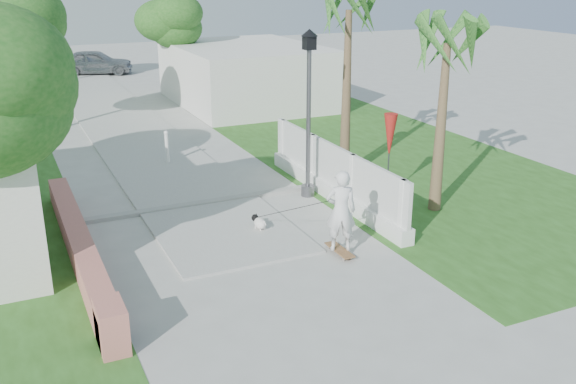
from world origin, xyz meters
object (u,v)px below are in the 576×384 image
bollard (167,146)px  dog (259,222)px  patio_umbrella (390,137)px  street_lamp (309,108)px  skateboarder (302,210)px  parked_car (95,62)px

bollard → dog: size_ratio=1.98×
bollard → patio_umbrella: size_ratio=0.47×
dog → bollard: bearing=80.9°
patio_umbrella → street_lamp: bearing=152.2°
dog → patio_umbrella: bearing=-4.0°
patio_umbrella → skateboarder: bearing=-152.0°
skateboarder → dog: skateboarder is taller
patio_umbrella → bollard: bearing=129.9°
street_lamp → skateboarder: (-1.57, -2.84, -1.61)m
street_lamp → dog: 3.53m
skateboarder → dog: (-0.58, 1.12, -0.61)m
street_lamp → parked_car: size_ratio=1.07×
bollard → skateboarder: bearing=-81.2°
parked_car → patio_umbrella: bearing=-155.8°
bollard → skateboarder: skateboarder is taller
street_lamp → skateboarder: bearing=-118.9°
skateboarder → patio_umbrella: bearing=-130.0°
bollard → parked_car: 19.33m
patio_umbrella → dog: 4.36m
skateboarder → parked_car: 26.66m
bollard → parked_car: size_ratio=0.26×
patio_umbrella → skateboarder: patio_umbrella is taller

